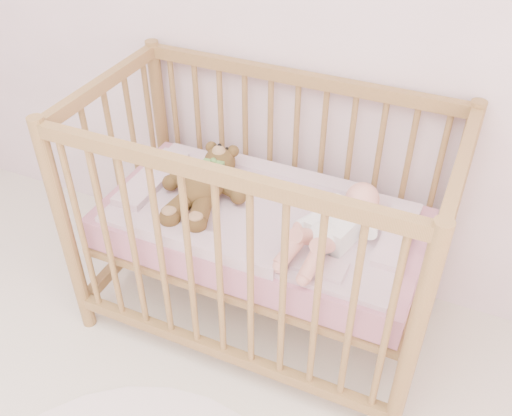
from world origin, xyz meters
The scene contains 5 objects.
crib centered at (0.11, 1.60, 0.50)m, with size 1.36×0.76×1.00m, color #9F7543, non-canonical shape.
mattress centered at (0.11, 1.60, 0.49)m, with size 1.22×0.62×0.13m, color #CC7F91.
blanket centered at (0.11, 1.60, 0.56)m, with size 1.10×0.58×0.06m, color pink, non-canonical shape.
baby centered at (0.41, 1.58, 0.64)m, with size 0.27×0.57×0.14m, color white, non-canonical shape.
teddy_bear centered at (-0.13, 1.58, 0.65)m, with size 0.36×0.50×0.14m, color brown, non-canonical shape.
Camera 1 is at (0.77, 0.06, 1.90)m, focal length 40.00 mm.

